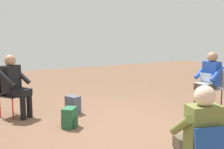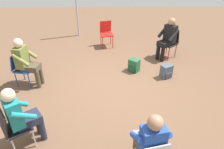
{
  "view_description": "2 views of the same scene",
  "coord_description": "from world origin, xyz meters",
  "px_view_note": "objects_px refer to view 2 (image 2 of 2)",
  "views": [
    {
      "loc": [
        -4.72,
        2.35,
        1.88
      ],
      "look_at": [
        0.03,
        0.15,
        0.98
      ],
      "focal_mm": 50.0,
      "sensor_mm": 36.0,
      "label": 1
    },
    {
      "loc": [
        -0.2,
        -4.44,
        3.18
      ],
      "look_at": [
        -0.15,
        -0.38,
        0.62
      ],
      "focal_mm": 35.0,
      "sensor_mm": 36.0,
      "label": 2
    }
  ],
  "objects_px": {
    "person_in_olive": "(26,60)",
    "person_in_black": "(168,37)",
    "person_in_teal": "(20,114)",
    "chair_west": "(21,67)",
    "backpack_near_laptop_user": "(166,72)",
    "chair_north": "(106,32)",
    "chair_northeast": "(170,42)",
    "chair_southwest": "(13,127)",
    "person_with_laptop": "(150,140)",
    "backpack_by_empty_chair": "(134,66)"
  },
  "relations": [
    {
      "from": "chair_northeast",
      "to": "backpack_by_empty_chair",
      "type": "bearing_deg",
      "value": 88.33
    },
    {
      "from": "chair_northeast",
      "to": "backpack_by_empty_chair",
      "type": "height_order",
      "value": "chair_northeast"
    },
    {
      "from": "person_with_laptop",
      "to": "person_in_teal",
      "type": "distance_m",
      "value": 2.14
    },
    {
      "from": "backpack_by_empty_chair",
      "to": "person_with_laptop",
      "type": "bearing_deg",
      "value": -91.92
    },
    {
      "from": "chair_north",
      "to": "person_in_olive",
      "type": "height_order",
      "value": "person_in_olive"
    },
    {
      "from": "chair_west",
      "to": "backpack_near_laptop_user",
      "type": "bearing_deg",
      "value": 104.31
    },
    {
      "from": "chair_northeast",
      "to": "backpack_by_empty_chair",
      "type": "distance_m",
      "value": 1.51
    },
    {
      "from": "person_in_black",
      "to": "backpack_by_empty_chair",
      "type": "bearing_deg",
      "value": 88.12
    },
    {
      "from": "chair_west",
      "to": "person_with_laptop",
      "type": "relative_size",
      "value": 0.69
    },
    {
      "from": "person_with_laptop",
      "to": "person_in_olive",
      "type": "height_order",
      "value": "same"
    },
    {
      "from": "chair_north",
      "to": "person_in_olive",
      "type": "distance_m",
      "value": 3.0
    },
    {
      "from": "person_in_teal",
      "to": "backpack_near_laptop_user",
      "type": "relative_size",
      "value": 3.44
    },
    {
      "from": "person_in_olive",
      "to": "person_in_teal",
      "type": "height_order",
      "value": "same"
    },
    {
      "from": "chair_southwest",
      "to": "person_in_olive",
      "type": "distance_m",
      "value": 2.02
    },
    {
      "from": "person_in_olive",
      "to": "person_in_black",
      "type": "height_order",
      "value": "same"
    },
    {
      "from": "chair_west",
      "to": "backpack_near_laptop_user",
      "type": "relative_size",
      "value": 2.36
    },
    {
      "from": "person_with_laptop",
      "to": "person_in_black",
      "type": "xyz_separation_m",
      "value": [
        1.15,
        3.85,
        0.0
      ]
    },
    {
      "from": "person_with_laptop",
      "to": "chair_northeast",
      "type": "bearing_deg",
      "value": 59.41
    },
    {
      "from": "chair_southwest",
      "to": "person_in_teal",
      "type": "distance_m",
      "value": 0.26
    },
    {
      "from": "chair_northeast",
      "to": "person_in_olive",
      "type": "height_order",
      "value": "person_in_olive"
    },
    {
      "from": "backpack_near_laptop_user",
      "to": "person_in_teal",
      "type": "bearing_deg",
      "value": -144.03
    },
    {
      "from": "person_with_laptop",
      "to": "chair_southwest",
      "type": "bearing_deg",
      "value": 155.13
    },
    {
      "from": "backpack_by_empty_chair",
      "to": "person_in_olive",
      "type": "bearing_deg",
      "value": -166.95
    },
    {
      "from": "chair_north",
      "to": "backpack_by_empty_chair",
      "type": "height_order",
      "value": "chair_north"
    },
    {
      "from": "chair_west",
      "to": "person_in_teal",
      "type": "relative_size",
      "value": 0.69
    },
    {
      "from": "backpack_near_laptop_user",
      "to": "backpack_by_empty_chair",
      "type": "relative_size",
      "value": 1.0
    },
    {
      "from": "chair_northeast",
      "to": "person_in_black",
      "type": "bearing_deg",
      "value": 90.0
    },
    {
      "from": "person_in_olive",
      "to": "chair_northeast",
      "type": "bearing_deg",
      "value": 121.46
    },
    {
      "from": "chair_southwest",
      "to": "person_in_black",
      "type": "xyz_separation_m",
      "value": [
        3.35,
        3.37,
        0.2
      ]
    },
    {
      "from": "chair_north",
      "to": "backpack_near_laptop_user",
      "type": "relative_size",
      "value": 2.36
    },
    {
      "from": "chair_north",
      "to": "chair_southwest",
      "type": "distance_m",
      "value": 4.55
    },
    {
      "from": "backpack_near_laptop_user",
      "to": "backpack_by_empty_chair",
      "type": "xyz_separation_m",
      "value": [
        -0.82,
        0.33,
        0.0
      ]
    },
    {
      "from": "person_in_teal",
      "to": "backpack_by_empty_chair",
      "type": "xyz_separation_m",
      "value": [
        2.16,
        2.5,
        -0.54
      ]
    },
    {
      "from": "backpack_near_laptop_user",
      "to": "person_in_olive",
      "type": "bearing_deg",
      "value": -175.21
    },
    {
      "from": "chair_southwest",
      "to": "backpack_near_laptop_user",
      "type": "xyz_separation_m",
      "value": [
        3.12,
        2.27,
        -0.34
      ]
    },
    {
      "from": "chair_southwest",
      "to": "person_with_laptop",
      "type": "xyz_separation_m",
      "value": [
        2.2,
        -0.48,
        0.2
      ]
    },
    {
      "from": "chair_northeast",
      "to": "chair_west",
      "type": "distance_m",
      "value": 4.28
    },
    {
      "from": "chair_west",
      "to": "chair_north",
      "type": "bearing_deg",
      "value": 148.21
    },
    {
      "from": "person_in_olive",
      "to": "chair_west",
      "type": "bearing_deg",
      "value": -90.0
    },
    {
      "from": "chair_west",
      "to": "person_in_olive",
      "type": "height_order",
      "value": "person_in_olive"
    },
    {
      "from": "person_in_teal",
      "to": "backpack_near_laptop_user",
      "type": "height_order",
      "value": "person_in_teal"
    },
    {
      "from": "chair_north",
      "to": "person_in_black",
      "type": "bearing_deg",
      "value": 141.46
    },
    {
      "from": "chair_northeast",
      "to": "person_in_olive",
      "type": "relative_size",
      "value": 0.69
    },
    {
      "from": "chair_northeast",
      "to": "backpack_near_laptop_user",
      "type": "distance_m",
      "value": 1.3
    },
    {
      "from": "chair_northeast",
      "to": "backpack_near_laptop_user",
      "type": "bearing_deg",
      "value": 125.17
    },
    {
      "from": "person_with_laptop",
      "to": "chair_west",
      "type": "bearing_deg",
      "value": 125.22
    },
    {
      "from": "chair_northeast",
      "to": "chair_north",
      "type": "xyz_separation_m",
      "value": [
        -1.96,
        0.82,
        0.0
      ]
    },
    {
      "from": "backpack_near_laptop_user",
      "to": "backpack_by_empty_chair",
      "type": "height_order",
      "value": "same"
    },
    {
      "from": "person_with_laptop",
      "to": "person_in_black",
      "type": "bearing_deg",
      "value": 60.73
    },
    {
      "from": "chair_northeast",
      "to": "person_in_olive",
      "type": "bearing_deg",
      "value": 72.84
    }
  ]
}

